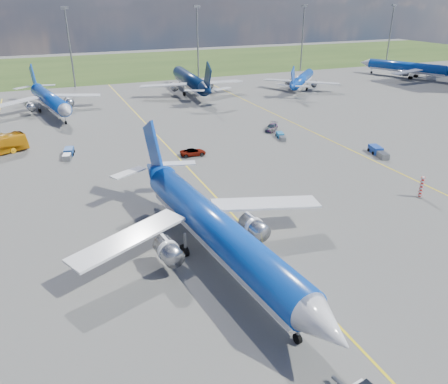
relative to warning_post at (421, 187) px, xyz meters
name	(u,v)px	position (x,y,z in m)	size (l,w,h in m)	color
ground	(284,269)	(-26.00, -8.00, -1.50)	(400.00, 400.00, 0.00)	#545452
grass_strip	(92,67)	(-26.00, 142.00, -1.50)	(400.00, 80.00, 0.01)	#2D4719
taxiway_lines	(196,175)	(-25.83, 19.70, -1.49)	(60.25, 160.00, 0.02)	yellow
floodlight_masts	(137,41)	(-16.00, 102.00, 11.06)	(202.20, 0.50, 22.70)	slate
warning_post	(421,187)	(0.00, 0.00, 0.00)	(0.50, 0.50, 3.00)	red
bg_jet_nnw	(52,113)	(-44.35, 69.93, -1.50)	(27.19, 35.68, 9.35)	#0C3EAC
bg_jet_n	(191,93)	(-6.55, 79.12, -1.50)	(31.13, 40.86, 10.70)	#07193A
bg_jet_ne	(301,89)	(26.24, 72.59, -1.50)	(24.00, 31.49, 8.25)	#0C3EAC
bg_jet_ene	(406,77)	(69.73, 76.01, -1.50)	(28.38, 37.24, 9.75)	#0C3EAC
main_airliner	(217,261)	(-31.77, -3.94, -1.50)	(31.08, 40.79, 10.68)	#0C3EAC
service_car_b	(193,152)	(-23.28, 28.38, -0.88)	(2.07, 4.49, 1.25)	#999999
service_car_c	(272,127)	(-3.32, 36.75, -0.80)	(1.96, 4.83, 1.40)	#999999
baggage_tug_w	(378,152)	(6.71, 16.34, -0.92)	(2.86, 5.71, 1.24)	#1A3E9E
baggage_tug_c	(68,153)	(-43.34, 36.44, -0.97)	(2.39, 5.25, 1.14)	navy
baggage_tug_e	(281,136)	(-4.18, 31.33, -1.06)	(2.23, 4.33, 0.94)	#1A659E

